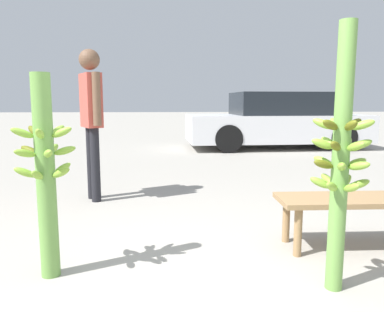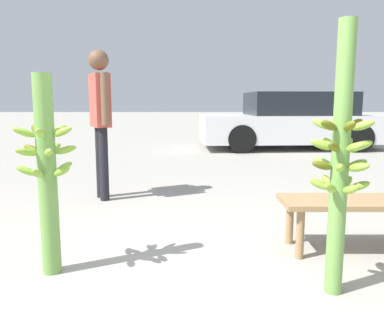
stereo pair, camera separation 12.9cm
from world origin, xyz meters
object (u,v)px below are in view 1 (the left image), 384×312
(banana_stalk_left, at_px, (46,173))
(market_bench, at_px, (353,205))
(parked_car, at_px, (277,121))
(vendor_person, at_px, (91,109))
(banana_stalk_center, at_px, (341,159))

(banana_stalk_left, xyz_separation_m, market_bench, (2.23, 0.34, -0.35))
(market_bench, relative_size, parked_car, 0.26)
(banana_stalk_left, distance_m, vendor_person, 1.99)
(vendor_person, bearing_deg, banana_stalk_left, -23.75)
(vendor_person, height_order, parked_car, vendor_person)
(parked_car, bearing_deg, vendor_person, 141.12)
(banana_stalk_left, distance_m, banana_stalk_center, 1.84)
(banana_stalk_left, xyz_separation_m, parked_car, (3.54, 6.82, -0.03))
(banana_stalk_center, height_order, vendor_person, vendor_person)
(banana_stalk_left, xyz_separation_m, banana_stalk_center, (1.81, -0.29, 0.12))
(market_bench, height_order, parked_car, parked_car)
(vendor_person, relative_size, market_bench, 1.48)
(banana_stalk_left, distance_m, parked_car, 7.69)
(banana_stalk_center, bearing_deg, banana_stalk_left, 170.74)
(banana_stalk_left, bearing_deg, banana_stalk_center, -9.26)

